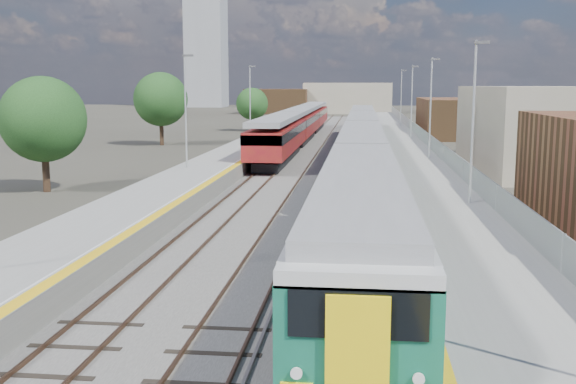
# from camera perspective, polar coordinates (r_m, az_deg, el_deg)

# --- Properties ---
(ground) EXTENTS (320.00, 320.00, 0.00)m
(ground) POSITION_cam_1_polar(r_m,az_deg,el_deg) (60.37, 4.83, 2.83)
(ground) COLOR #47443A
(ground) RESTS_ON ground
(ballast_bed) EXTENTS (10.50, 155.00, 0.06)m
(ballast_bed) POSITION_cam_1_polar(r_m,az_deg,el_deg) (62.95, 2.84, 3.13)
(ballast_bed) COLOR #565451
(ballast_bed) RESTS_ON ground
(tracks) EXTENTS (8.96, 160.00, 0.17)m
(tracks) POSITION_cam_1_polar(r_m,az_deg,el_deg) (64.57, 3.46, 3.34)
(tracks) COLOR #4C3323
(tracks) RESTS_ON ground
(platform_right) EXTENTS (4.70, 155.00, 8.52)m
(platform_right) POSITION_cam_1_polar(r_m,az_deg,el_deg) (62.89, 9.72, 3.47)
(platform_right) COLOR slate
(platform_right) RESTS_ON ground
(platform_left) EXTENTS (4.30, 155.00, 8.52)m
(platform_left) POSITION_cam_1_polar(r_m,az_deg,el_deg) (63.66, -3.29, 3.64)
(platform_left) COLOR slate
(platform_left) RESTS_ON ground
(buildings) EXTENTS (72.00, 185.50, 40.00)m
(buildings) POSITION_cam_1_polar(r_m,az_deg,el_deg) (149.95, -1.24, 10.65)
(buildings) COLOR brown
(buildings) RESTS_ON ground
(green_train) EXTENTS (2.90, 80.85, 3.20)m
(green_train) POSITION_cam_1_polar(r_m,az_deg,el_deg) (51.23, 6.28, 4.23)
(green_train) COLOR black
(green_train) RESTS_ON ground
(red_train) EXTENTS (2.98, 60.45, 3.77)m
(red_train) POSITION_cam_1_polar(r_m,az_deg,el_deg) (77.14, 1.08, 5.86)
(red_train) COLOR black
(red_train) RESTS_ON ground
(tree_a) EXTENTS (5.21, 5.21, 7.06)m
(tree_a) POSITION_cam_1_polar(r_m,az_deg,el_deg) (43.61, -20.03, 5.79)
(tree_a) COLOR #382619
(tree_a) RESTS_ON ground
(tree_b) EXTENTS (5.83, 5.83, 7.90)m
(tree_b) POSITION_cam_1_polar(r_m,az_deg,el_deg) (74.71, -10.73, 7.71)
(tree_b) COLOR #382619
(tree_b) RESTS_ON ground
(tree_c) EXTENTS (4.53, 4.53, 6.15)m
(tree_c) POSITION_cam_1_polar(r_m,az_deg,el_deg) (96.24, -3.06, 7.46)
(tree_c) COLOR #382619
(tree_c) RESTS_ON ground
(tree_d) EXTENTS (4.00, 4.00, 5.42)m
(tree_d) POSITION_cam_1_polar(r_m,az_deg,el_deg) (80.68, 19.41, 6.34)
(tree_d) COLOR #382619
(tree_d) RESTS_ON ground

